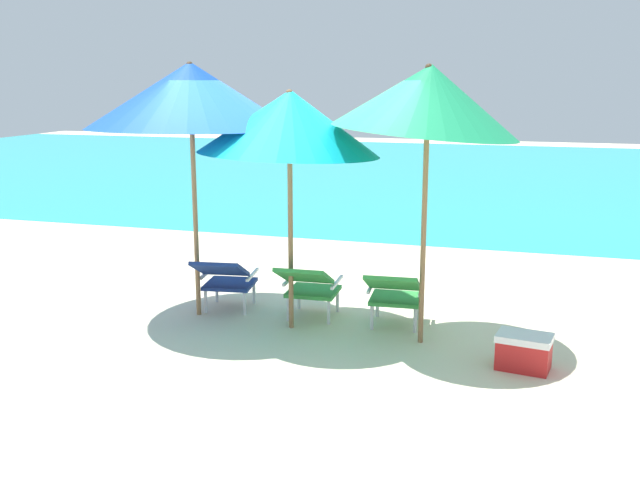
# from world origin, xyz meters

# --- Properties ---
(ground_plane) EXTENTS (40.00, 40.00, 0.00)m
(ground_plane) POSITION_xyz_m (0.00, 4.00, 0.00)
(ground_plane) COLOR beige
(ocean_band) EXTENTS (40.00, 18.00, 0.01)m
(ocean_band) POSITION_xyz_m (0.00, 12.95, 0.00)
(ocean_band) COLOR #28B2B7
(ocean_band) RESTS_ON ground_plane
(lounge_chair_left) EXTENTS (0.65, 0.94, 0.68)m
(lounge_chair_left) POSITION_xyz_m (-0.90, 0.10, 0.40)
(lounge_chair_left) COLOR navy
(lounge_chair_left) RESTS_ON ground_plane
(lounge_chair_center) EXTENTS (0.57, 0.90, 0.68)m
(lounge_chair_center) POSITION_xyz_m (0.06, 0.09, 0.40)
(lounge_chair_center) COLOR #338E3D
(lounge_chair_center) RESTS_ON ground_plane
(lounge_chair_right) EXTENTS (0.60, 0.91, 0.68)m
(lounge_chair_right) POSITION_xyz_m (0.97, 0.08, 0.40)
(lounge_chair_right) COLOR #338E3D
(lounge_chair_right) RESTS_ON ground_plane
(beach_umbrella_left) EXTENTS (2.21, 2.22, 2.71)m
(beach_umbrella_left) POSITION_xyz_m (-1.16, -0.03, 2.35)
(beach_umbrella_left) COLOR olive
(beach_umbrella_left) RESTS_ON ground_plane
(beach_umbrella_center) EXTENTS (2.52, 2.51, 2.45)m
(beach_umbrella_center) POSITION_xyz_m (-0.06, -0.14, 2.10)
(beach_umbrella_center) COLOR olive
(beach_umbrella_center) RESTS_ON ground_plane
(beach_umbrella_right) EXTENTS (2.03, 1.99, 2.72)m
(beach_umbrella_right) POSITION_xyz_m (1.28, -0.20, 2.34)
(beach_umbrella_right) COLOR olive
(beach_umbrella_right) RESTS_ON ground_plane
(cooler_box) EXTENTS (0.51, 0.39, 0.32)m
(cooler_box) POSITION_xyz_m (2.26, -0.60, 0.16)
(cooler_box) COLOR red
(cooler_box) RESTS_ON ground_plane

